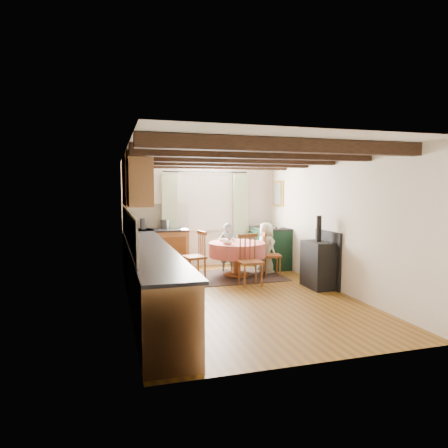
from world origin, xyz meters
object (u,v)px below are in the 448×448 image
object	(u,v)px
chair_left	(194,255)
aga_range	(270,247)
dining_table	(237,259)
chair_right	(272,254)
cast_iron_stove	(318,252)
cup	(233,240)
child_right	(266,248)
chair_near	(250,260)
child_far	(227,247)

from	to	relation	value
chair_left	aga_range	distance (m)	2.03
dining_table	chair_left	size ratio (longest dim) A/B	1.21
dining_table	chair_right	size ratio (longest dim) A/B	1.29
chair_left	cast_iron_stove	distance (m)	2.43
cast_iron_stove	chair_right	bearing A→B (deg)	108.47
chair_left	cup	size ratio (longest dim) A/B	10.65
chair_left	dining_table	bearing A→B (deg)	78.32
cast_iron_stove	child_right	distance (m)	1.53
chair_near	aga_range	size ratio (longest dim) A/B	0.94
child_right	chair_right	bearing A→B (deg)	166.44
chair_right	cup	xyz separation A→B (m)	(-0.78, 0.18, 0.30)
aga_range	child_right	distance (m)	0.62
dining_table	cup	xyz separation A→B (m)	(-0.05, 0.08, 0.40)
aga_range	child_right	world-z (taller)	child_right
child_right	child_far	bearing A→B (deg)	41.68
chair_left	chair_right	bearing A→B (deg)	75.28
aga_range	cup	distance (m)	1.26
cup	dining_table	bearing A→B (deg)	-59.30
chair_near	chair_right	distance (m)	1.03
chair_right	cup	size ratio (longest dim) A/B	10.00
chair_right	child_far	xyz separation A→B (m)	(-0.77, 0.68, 0.08)
child_right	aga_range	bearing A→B (deg)	-49.62
chair_left	cast_iron_stove	xyz separation A→B (m)	(2.03, -1.32, 0.18)
aga_range	cup	size ratio (longest dim) A/B	11.31
chair_near	child_far	size ratio (longest dim) A/B	0.90
dining_table	chair_near	distance (m)	0.82
child_far	cup	distance (m)	0.55
chair_left	chair_right	size ratio (longest dim) A/B	1.07
cast_iron_stove	child_right	bearing A→B (deg)	106.22
cast_iron_stove	chair_left	bearing A→B (deg)	147.03
cup	child_right	bearing A→B (deg)	5.60
chair_left	child_right	distance (m)	1.61
chair_left	cup	xyz separation A→B (m)	(0.85, 0.07, 0.27)
chair_near	chair_left	distance (m)	1.22
dining_table	aga_range	distance (m)	1.24
chair_right	child_far	world-z (taller)	child_far
dining_table	chair_near	world-z (taller)	chair_near
cast_iron_stove	child_far	world-z (taller)	cast_iron_stove
aga_range	child_far	xyz separation A→B (m)	(-1.06, -0.10, 0.06)
dining_table	cast_iron_stove	size ratio (longest dim) A/B	0.88
chair_right	aga_range	bearing A→B (deg)	-7.84
dining_table	child_right	size ratio (longest dim) A/B	1.08
chair_near	child_far	distance (m)	1.40
chair_right	cast_iron_stove	world-z (taller)	cast_iron_stove
cup	chair_left	bearing A→B (deg)	-175.19
dining_table	chair_left	distance (m)	0.91
dining_table	cup	bearing A→B (deg)	120.70
chair_near	child_right	bearing A→B (deg)	54.24
chair_near	chair_left	xyz separation A→B (m)	(-0.89, 0.83, 0.00)
chair_left	child_right	world-z (taller)	child_right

